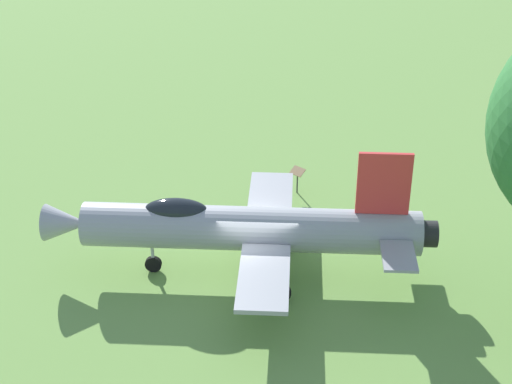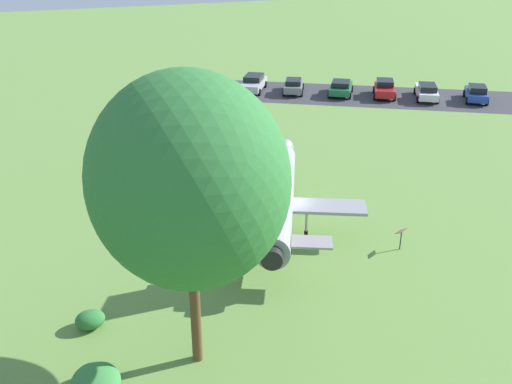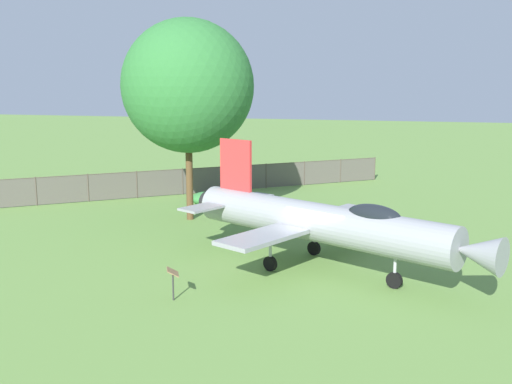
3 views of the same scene
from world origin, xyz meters
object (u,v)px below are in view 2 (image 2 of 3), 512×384
object	(u,v)px
parked_car_red	(385,88)
parked_car_green	(341,87)
parked_car_blue	(476,93)
shrub_near_fence	(96,383)
shade_tree	(188,180)
parked_car_gray	(294,85)
parked_car_silver	(253,83)
shrub_by_tree	(90,320)
display_jet	(279,193)
info_plaque	(401,234)
parked_car_white	(427,91)

from	to	relation	value
parked_car_red	parked_car_green	bearing A→B (deg)	-88.95
parked_car_blue	shrub_near_fence	bearing A→B (deg)	158.47
shade_tree	parked_car_gray	distance (m)	39.17
parked_car_blue	parked_car_silver	bearing A→B (deg)	92.89
shrub_near_fence	shrub_by_tree	xyz separation A→B (m)	(0.22, 3.74, -0.06)
shrub_by_tree	parked_car_red	xyz separation A→B (m)	(30.11, 25.91, 0.43)
parked_car_red	parked_car_silver	bearing A→B (deg)	-91.23
shade_tree	shrub_near_fence	bearing A→B (deg)	-173.61
display_jet	parked_car_red	xyz separation A→B (m)	(19.72, 20.63, -1.17)
shrub_near_fence	parked_car_silver	bearing A→B (deg)	61.71
parked_car_silver	parked_car_gray	bearing A→B (deg)	89.16
info_plaque	parked_car_white	world-z (taller)	parked_car_white
parked_car_gray	shade_tree	bearing A→B (deg)	177.65
display_jet	parked_car_gray	size ratio (longest dim) A/B	2.97
display_jet	info_plaque	distance (m)	6.56
shade_tree	parked_car_red	bearing A→B (deg)	47.69
shrub_by_tree	parked_car_gray	xyz separation A→B (m)	(22.61, 30.25, 0.36)
display_jet	parked_car_white	size ratio (longest dim) A/B	2.60
parked_car_silver	parked_car_blue	bearing A→B (deg)	91.04
parked_car_gray	parked_car_silver	xyz separation A→B (m)	(-3.35, 2.21, 0.04)
shade_tree	parked_car_silver	size ratio (longest dim) A/B	2.14
parked_car_gray	parked_car_silver	world-z (taller)	parked_car_silver
shade_tree	info_plaque	xyz separation A→B (m)	(11.61, 4.17, -6.38)
parked_car_red	display_jet	bearing A→B (deg)	-13.79
shade_tree	parked_car_silver	xyz separation A→B (m)	(15.77, 35.78, -6.46)
parked_car_blue	parked_car_white	size ratio (longest dim) A/B	0.87
parked_car_white	parked_car_gray	xyz separation A→B (m)	(-10.72, 6.48, -0.02)
parked_car_red	parked_car_gray	distance (m)	8.66
parked_car_white	parked_car_gray	size ratio (longest dim) A/B	1.14
shrub_near_fence	display_jet	bearing A→B (deg)	40.35
parked_car_red	parked_car_gray	size ratio (longest dim) A/B	1.01
parked_car_blue	parked_car_white	world-z (taller)	parked_car_blue
shrub_by_tree	parked_car_silver	size ratio (longest dim) A/B	0.23
shade_tree	shrub_near_fence	size ratio (longest dim) A/B	5.47
shade_tree	parked_car_blue	size ratio (longest dim) A/B	2.50
shrub_near_fence	shrub_by_tree	distance (m)	3.75
info_plaque	parked_car_silver	distance (m)	31.88
info_plaque	display_jet	bearing A→B (deg)	136.80
shrub_near_fence	info_plaque	world-z (taller)	info_plaque
shrub_by_tree	parked_car_blue	world-z (taller)	parked_car_blue
shade_tree	shrub_by_tree	distance (m)	8.39
shrub_near_fence	info_plaque	xyz separation A→B (m)	(15.32, 4.59, 0.42)
shade_tree	parked_car_gray	xyz separation A→B (m)	(19.12, 33.57, -6.50)
shade_tree	parked_car_red	world-z (taller)	shade_tree
parked_car_gray	parked_car_red	bearing A→B (deg)	-92.76
shade_tree	info_plaque	size ratio (longest dim) A/B	9.44
parked_car_white	parked_car_red	bearing A→B (deg)	86.57
parked_car_white	parked_car_green	distance (m)	7.96
info_plaque	parked_car_silver	xyz separation A→B (m)	(4.16, 31.61, -0.08)
shrub_near_fence	parked_car_silver	distance (m)	41.11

